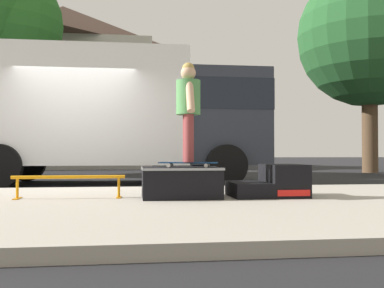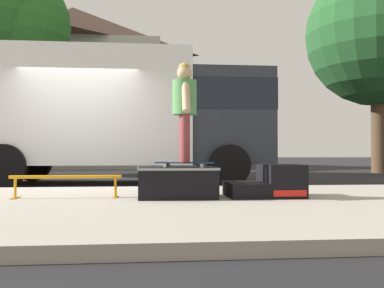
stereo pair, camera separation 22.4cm
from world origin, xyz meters
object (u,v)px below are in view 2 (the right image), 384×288
at_px(skateboard, 185,163).
at_px(box_truck, 124,112).
at_px(kicker_ramp, 270,183).
at_px(skater_kid, 185,103).
at_px(skate_box, 177,181).
at_px(grind_rail, 66,181).

bearing_deg(skateboard, box_truck, 102.53).
relative_size(kicker_ramp, skateboard, 1.22).
xyz_separation_m(skater_kid, box_truck, (-1.05, 4.73, 0.33)).
relative_size(skate_box, kicker_ramp, 1.05).
xyz_separation_m(kicker_ramp, grind_rail, (-2.72, 0.11, 0.04)).
height_order(skate_box, grind_rail, skate_box).
distance_m(skate_box, grind_rail, 1.46).
xyz_separation_m(kicker_ramp, skater_kid, (-1.16, 0.01, 1.07)).
xyz_separation_m(grind_rail, skater_kid, (1.56, -0.10, 1.03)).
height_order(kicker_ramp, skater_kid, skater_kid).
bearing_deg(box_truck, skateboard, -77.47).
bearing_deg(kicker_ramp, skater_kid, 179.45).
xyz_separation_m(skateboard, box_truck, (-1.05, 4.73, 1.12)).
bearing_deg(skateboard, grind_rail, 176.51).
bearing_deg(skater_kid, grind_rail, 176.51).
distance_m(grind_rail, skateboard, 1.58).
relative_size(skate_box, skater_kid, 0.78).
xyz_separation_m(skate_box, skateboard, (0.10, 0.01, 0.24)).
bearing_deg(grind_rail, skater_kid, -3.49).
distance_m(grind_rail, skater_kid, 1.87).
relative_size(skateboard, skater_kid, 0.60).
xyz_separation_m(skate_box, kicker_ramp, (1.26, -0.00, -0.03)).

